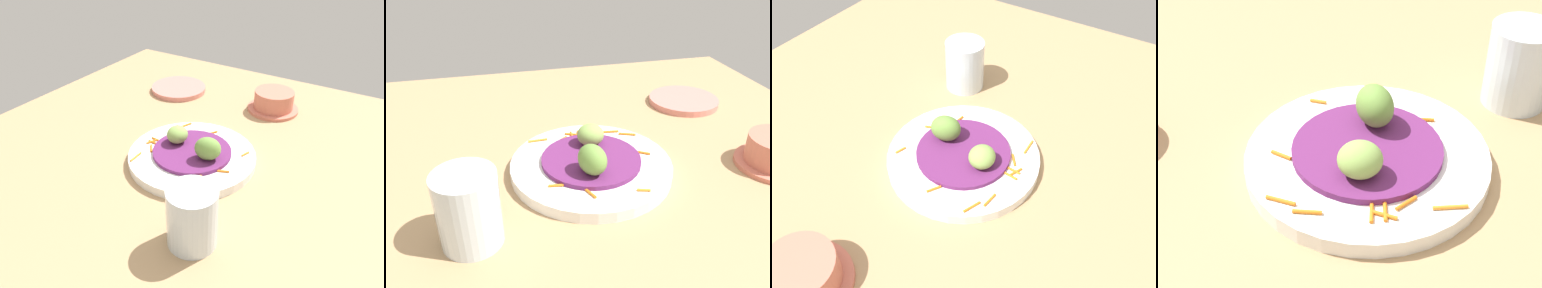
% 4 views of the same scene
% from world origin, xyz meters
% --- Properties ---
extents(table_surface, '(1.10, 1.10, 0.02)m').
position_xyz_m(table_surface, '(0.00, 0.00, 0.01)').
color(table_surface, tan).
rests_on(table_surface, ground).
extents(main_plate, '(0.26, 0.26, 0.02)m').
position_xyz_m(main_plate, '(-0.03, -0.03, 0.03)').
color(main_plate, white).
rests_on(main_plate, table_surface).
extents(cabbage_bed, '(0.16, 0.16, 0.01)m').
position_xyz_m(cabbage_bed, '(-0.03, -0.03, 0.04)').
color(cabbage_bed, '#60235B').
rests_on(cabbage_bed, main_plate).
extents(carrot_garnish, '(0.19, 0.21, 0.00)m').
position_xyz_m(carrot_garnish, '(-0.03, -0.07, 0.04)').
color(carrot_garnish, orange).
rests_on(carrot_garnish, main_plate).
extents(guac_scoop_left, '(0.05, 0.06, 0.05)m').
position_xyz_m(guac_scoop_left, '(-0.02, 0.01, 0.07)').
color(guac_scoop_left, olive).
rests_on(guac_scoop_left, cabbage_bed).
extents(guac_scoop_center, '(0.05, 0.05, 0.04)m').
position_xyz_m(guac_scoop_center, '(-0.04, -0.07, 0.06)').
color(guac_scoop_center, '#84A851').
rests_on(guac_scoop_center, cabbage_bed).
extents(water_glass, '(0.08, 0.08, 0.10)m').
position_xyz_m(water_glass, '(0.16, 0.09, 0.07)').
color(water_glass, silver).
rests_on(water_glass, table_surface).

